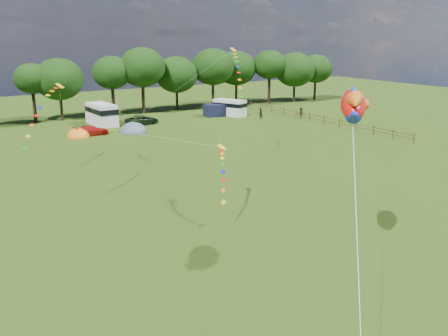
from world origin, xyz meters
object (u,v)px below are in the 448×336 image
campervan_d (230,107)px  campervan_c (102,114)px  walker_b (301,113)px  fish_kite (353,105)px  car_c (92,130)px  tent_greyblue (134,132)px  tent_orange (78,137)px  car_d (142,120)px  walker_a (260,114)px

campervan_d → campervan_c: bearing=57.7°
campervan_c → walker_b: campervan_c is taller
campervan_d → fish_kite: (-21.74, -46.06, 7.45)m
campervan_c → campervan_d: (19.28, -2.64, -0.25)m
car_c → tent_greyblue: size_ratio=1.08×
tent_orange → fish_kite: bearing=-86.2°
car_d → walker_b: 23.41m
campervan_c → walker_a: campervan_c is taller
car_c → fish_kite: (1.00, -42.34, 8.16)m
car_c → tent_greyblue: (5.14, -0.92, -0.60)m
car_c → walker_b: bearing=-99.1°
tent_orange → walker_a: size_ratio=2.09×
tent_orange → fish_kite: (2.76, -42.09, 8.76)m
fish_kite → walker_a: 48.68m
car_d → fish_kite: 47.37m
tent_greyblue → walker_a: size_ratio=2.56×
tent_orange → walker_b: bearing=-6.7°
car_c → fish_kite: 43.13m
campervan_d → tent_orange: 24.86m
fish_kite → walker_a: fish_kite is taller
car_d → tent_orange: bearing=104.9°
tent_greyblue → walker_a: walker_a is taller
tent_greyblue → fish_kite: 42.53m
car_c → walker_a: (25.23, -0.90, 0.13)m
car_c → fish_kite: size_ratio=1.17×
car_c → walker_a: 25.25m
campervan_c → fish_kite: bearing=174.0°
tent_greyblue → walker_b: walker_b is taller
walker_a → tent_orange: bearing=-3.1°
walker_b → campervan_d: bearing=-38.8°
campervan_d → walker_b: 10.93m
tent_greyblue → walker_a: 20.10m
campervan_d → tent_orange: bearing=74.7°
campervan_c → campervan_d: bearing=-100.9°
car_c → walker_a: size_ratio=2.76×
tent_orange → tent_greyblue: tent_greyblue is taller
car_c → car_d: bearing=-67.4°
fish_kite → walker_b: fish_kite is taller
campervan_c → walker_a: size_ratio=4.12×
tent_orange → walker_b: size_ratio=1.93×
campervan_c → tent_orange: bearing=138.6°
tent_greyblue → walker_b: size_ratio=2.37×
tent_greyblue → campervan_d: bearing=14.8°
car_c → campervan_d: campervan_d is taller
car_c → tent_orange: bearing=96.4°
tent_greyblue → walker_a: (20.09, 0.03, 0.73)m
car_c → campervan_c: size_ratio=0.67×
campervan_c → walker_a: 22.96m
walker_a → walker_b: walker_b is taller
car_c → fish_kite: bearing=179.8°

